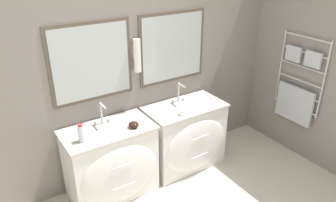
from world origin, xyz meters
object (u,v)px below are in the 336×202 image
vanity_left (112,163)px  vanity_right (186,137)px  amenity_bowl (134,125)px  toiletry_bottle (81,134)px

vanity_left → vanity_right: size_ratio=1.00×
vanity_right → amenity_bowl: (-0.72, -0.08, 0.42)m
vanity_right → toiletry_bottle: (-1.25, -0.05, 0.48)m
vanity_left → toiletry_bottle: toiletry_bottle is taller
vanity_right → toiletry_bottle: bearing=-177.7°
vanity_left → amenity_bowl: amenity_bowl is taller
vanity_left → toiletry_bottle: bearing=-170.1°
toiletry_bottle → amenity_bowl: bearing=-3.2°
vanity_right → amenity_bowl: size_ratio=8.90×
vanity_right → toiletry_bottle: 1.34m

